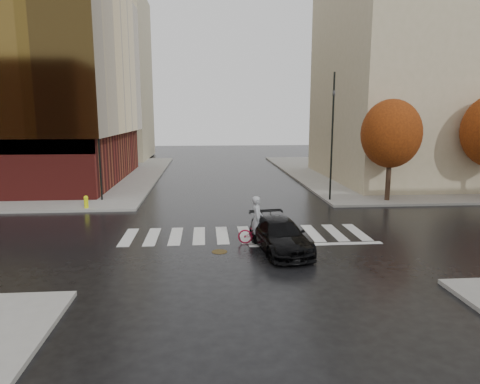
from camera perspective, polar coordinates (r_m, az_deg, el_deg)
The scene contains 12 objects.
ground at distance 20.11m, azimuth 0.82°, elevation -6.10°, with size 120.00×120.00×0.00m, color black.
sidewalk_ne at distance 46.58m, azimuth 24.77°, elevation 2.46°, with size 30.00×30.00×0.15m, color gray.
crosswalk at distance 20.58m, azimuth 0.69°, elevation -5.69°, with size 12.00×3.00×0.01m, color silver.
building_ne_tan at distance 40.96m, azimuth 23.52°, elevation 14.36°, with size 16.00×16.00×18.00m, color tan.
building_nw_far at distance 58.12m, azimuth -19.37°, elevation 14.17°, with size 14.00×12.00×20.00m, color tan.
tree_ne_a at distance 29.15m, azimuth 19.49°, elevation 7.33°, with size 3.80×3.80×6.50m.
sedan at distance 18.19m, azimuth 5.33°, elevation -5.75°, with size 1.86×4.58×1.33m, color black.
cyclist at distance 19.00m, azimuth 2.48°, elevation -4.78°, with size 1.97×0.91×2.16m.
traffic_light_nw at distance 29.02m, azimuth -18.39°, elevation 7.52°, with size 0.20×0.17×7.62m.
traffic_light_ne at distance 28.26m, azimuth 12.23°, elevation 8.49°, with size 0.23×0.25×8.14m.
fire_hydrant at distance 27.15m, azimuth -19.84°, elevation -1.15°, with size 0.27×0.27×0.76m.
manhole at distance 18.12m, azimuth -2.75°, elevation -7.95°, with size 0.65×0.65×0.01m, color #513F1D.
Camera 1 is at (-1.87, -19.19, 5.69)m, focal length 32.00 mm.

